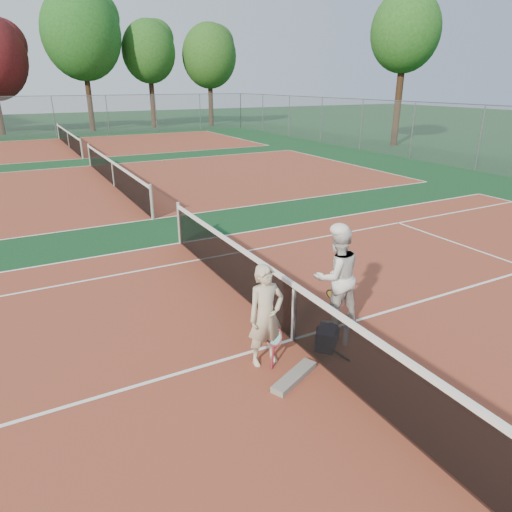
# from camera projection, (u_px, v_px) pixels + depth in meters

# --- Properties ---
(ground) EXTENTS (130.00, 130.00, 0.00)m
(ground) POSITION_uv_depth(u_px,v_px,m) (293.00, 340.00, 7.52)
(ground) COLOR #0E3519
(ground) RESTS_ON ground
(court_main) EXTENTS (23.77, 10.97, 0.01)m
(court_main) POSITION_uv_depth(u_px,v_px,m) (293.00, 340.00, 7.52)
(court_main) COLOR brown
(court_main) RESTS_ON ground
(court_far_a) EXTENTS (23.77, 10.97, 0.01)m
(court_far_a) POSITION_uv_depth(u_px,v_px,m) (114.00, 186.00, 18.62)
(court_far_a) COLOR brown
(court_far_a) RESTS_ON ground
(court_far_b) EXTENTS (23.77, 10.97, 0.01)m
(court_far_b) POSITION_uv_depth(u_px,v_px,m) (69.00, 147.00, 29.72)
(court_far_b) COLOR brown
(court_far_b) RESTS_ON ground
(net_main) EXTENTS (0.10, 10.98, 1.02)m
(net_main) POSITION_uv_depth(u_px,v_px,m) (294.00, 312.00, 7.34)
(net_main) COLOR black
(net_main) RESTS_ON ground
(net_far_a) EXTENTS (0.10, 10.98, 1.02)m
(net_far_a) POSITION_uv_depth(u_px,v_px,m) (113.00, 174.00, 18.44)
(net_far_a) COLOR black
(net_far_a) RESTS_ON ground
(net_far_b) EXTENTS (0.10, 10.98, 1.02)m
(net_far_b) POSITION_uv_depth(u_px,v_px,m) (68.00, 139.00, 29.54)
(net_far_b) COLOR black
(net_far_b) RESTS_ON ground
(fence_back) EXTENTS (32.00, 0.06, 3.00)m
(fence_back) POSITION_uv_depth(u_px,v_px,m) (54.00, 116.00, 34.95)
(fence_back) COLOR slate
(fence_back) RESTS_ON ground
(player_a) EXTENTS (0.58, 0.38, 1.57)m
(player_a) POSITION_uv_depth(u_px,v_px,m) (266.00, 316.00, 6.65)
(player_a) COLOR #BCAF91
(player_a) RESTS_ON ground
(player_b) EXTENTS (0.90, 0.73, 1.75)m
(player_b) POSITION_uv_depth(u_px,v_px,m) (336.00, 276.00, 7.77)
(player_b) COLOR silver
(player_b) RESTS_ON ground
(racket_red) EXTENTS (0.41, 0.41, 0.54)m
(racket_red) POSITION_uv_depth(u_px,v_px,m) (274.00, 346.00, 6.85)
(racket_red) COLOR maroon
(racket_red) RESTS_ON ground
(racket_black_held) EXTENTS (0.39, 0.37, 0.55)m
(racket_black_held) POSITION_uv_depth(u_px,v_px,m) (332.00, 303.00, 8.17)
(racket_black_held) COLOR black
(racket_black_held) RESTS_ON ground
(racket_spare) EXTENTS (0.41, 0.65, 0.10)m
(racket_spare) POSITION_uv_depth(u_px,v_px,m) (326.00, 347.00, 7.23)
(racket_spare) COLOR black
(racket_spare) RESTS_ON ground
(sports_bag_navy) EXTENTS (0.50, 0.48, 0.33)m
(sports_bag_navy) POSITION_uv_depth(u_px,v_px,m) (327.00, 338.00, 7.25)
(sports_bag_navy) COLOR black
(sports_bag_navy) RESTS_ON ground
(sports_bag_purple) EXTENTS (0.31, 0.22, 0.25)m
(sports_bag_purple) POSITION_uv_depth(u_px,v_px,m) (327.00, 334.00, 7.46)
(sports_bag_purple) COLOR black
(sports_bag_purple) RESTS_ON ground
(net_cover_canvas) EXTENTS (0.90, 0.56, 0.09)m
(net_cover_canvas) POSITION_uv_depth(u_px,v_px,m) (294.00, 377.00, 6.49)
(net_cover_canvas) COLOR slate
(net_cover_canvas) RESTS_ON ground
(water_bottle) EXTENTS (0.09, 0.09, 0.30)m
(water_bottle) POSITION_uv_depth(u_px,v_px,m) (346.00, 336.00, 7.33)
(water_bottle) COLOR silver
(water_bottle) RESTS_ON ground
(tree_back_3) EXTENTS (6.27, 6.27, 11.22)m
(tree_back_3) POSITION_uv_depth(u_px,v_px,m) (81.00, 34.00, 36.90)
(tree_back_3) COLOR #382314
(tree_back_3) RESTS_ON ground
(tree_back_4) EXTENTS (4.66, 4.66, 9.17)m
(tree_back_4) POSITION_uv_depth(u_px,v_px,m) (149.00, 52.00, 40.29)
(tree_back_4) COLOR #382314
(tree_back_4) RESTS_ON ground
(tree_back_5) EXTENTS (5.00, 5.00, 9.11)m
(tree_back_5) POSITION_uv_depth(u_px,v_px,m) (209.00, 56.00, 42.22)
(tree_back_5) COLOR #382314
(tree_back_5) RESTS_ON ground
(tree_right_1) EXTENTS (4.25, 4.25, 9.35)m
(tree_right_1) POSITION_uv_depth(u_px,v_px,m) (405.00, 32.00, 28.17)
(tree_right_1) COLOR #382314
(tree_right_1) RESTS_ON ground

